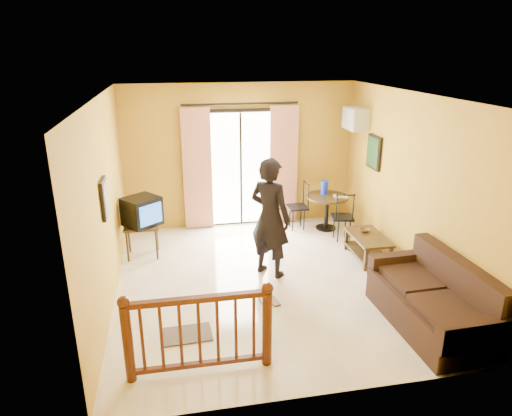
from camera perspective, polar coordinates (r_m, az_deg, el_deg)
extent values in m
plane|color=beige|center=(7.14, 1.30, -9.10)|extent=(5.00, 5.00, 0.00)
plane|color=white|center=(6.30, 1.50, 13.87)|extent=(5.00, 5.00, 0.00)
plane|color=#B78C23|center=(8.96, -1.98, 6.48)|extent=(4.50, 0.00, 4.50)
plane|color=#B78C23|center=(4.36, 8.38, -8.31)|extent=(4.50, 0.00, 4.50)
plane|color=#B78C23|center=(6.51, -18.34, 0.44)|extent=(0.00, 5.00, 5.00)
plane|color=#B78C23|center=(7.38, 18.77, 2.57)|extent=(0.00, 5.00, 5.00)
cube|color=black|center=(9.00, -1.95, 4.91)|extent=(1.34, 0.03, 2.34)
cube|color=white|center=(8.97, -1.91, 4.85)|extent=(1.20, 0.04, 2.20)
cube|color=black|center=(8.95, -1.89, 4.82)|extent=(0.04, 0.02, 2.20)
cube|color=beige|center=(8.82, -7.35, 4.79)|extent=(0.55, 0.08, 2.35)
cube|color=beige|center=(9.07, 3.47, 5.33)|extent=(0.55, 0.08, 2.35)
cylinder|color=black|center=(8.69, -1.96, 12.90)|extent=(2.20, 0.04, 0.04)
cube|color=black|center=(7.97, -14.16, -2.17)|extent=(0.57, 0.48, 0.04)
cylinder|color=black|center=(7.92, -15.78, -4.64)|extent=(0.04, 0.04, 0.55)
cylinder|color=black|center=(7.89, -12.32, -4.44)|extent=(0.04, 0.04, 0.55)
cylinder|color=black|center=(8.27, -15.59, -3.57)|extent=(0.04, 0.04, 0.55)
cylinder|color=black|center=(8.24, -12.28, -3.38)|extent=(0.04, 0.04, 0.55)
cube|color=black|center=(7.88, -14.09, -0.39)|extent=(0.72, 0.71, 0.48)
cube|color=blue|center=(7.69, -13.01, -0.79)|extent=(0.35, 0.28, 0.34)
cube|color=black|center=(6.28, -18.42, 1.16)|extent=(0.04, 0.42, 0.52)
cube|color=#5D5850|center=(6.27, -18.20, 1.18)|extent=(0.01, 0.34, 0.44)
cylinder|color=black|center=(8.98, 8.91, 1.38)|extent=(0.82, 0.82, 0.04)
cylinder|color=black|center=(9.08, 8.80, -0.60)|extent=(0.08, 0.08, 0.66)
cylinder|color=black|center=(9.20, 8.70, -2.45)|extent=(0.40, 0.40, 0.03)
cylinder|color=#162DD2|center=(9.04, 8.56, 2.56)|extent=(0.15, 0.15, 0.27)
cube|color=beige|center=(8.96, 10.52, 1.45)|extent=(0.32, 0.26, 0.02)
cube|color=silver|center=(8.86, 12.32, 10.85)|extent=(0.30, 0.60, 0.40)
cube|color=gray|center=(8.81, 11.41, 10.86)|extent=(0.02, 0.56, 0.36)
cube|color=black|center=(8.42, 14.53, 6.76)|extent=(0.04, 0.50, 0.60)
cube|color=black|center=(8.41, 14.38, 6.76)|extent=(0.01, 0.42, 0.52)
cube|color=black|center=(7.91, 13.87, -3.51)|extent=(0.53, 0.95, 0.04)
cube|color=black|center=(8.02, 13.71, -5.32)|extent=(0.49, 0.91, 0.03)
cube|color=black|center=(7.56, 13.58, -6.27)|extent=(0.05, 0.05, 0.40)
cube|color=black|center=(7.73, 16.45, -5.93)|extent=(0.05, 0.05, 0.40)
cube|color=black|center=(8.26, 11.23, -3.81)|extent=(0.05, 0.05, 0.40)
cube|color=black|center=(8.42, 13.91, -3.55)|extent=(0.05, 0.05, 0.40)
imported|color=brown|center=(8.04, 13.39, -2.73)|extent=(0.20, 0.20, 0.05)
cube|color=black|center=(6.39, 20.81, -11.92)|extent=(0.94, 1.80, 0.44)
cube|color=black|center=(6.38, 23.81, -8.42)|extent=(0.26, 1.78, 0.61)
cube|color=black|center=(5.67, 25.65, -14.02)|extent=(0.89, 0.21, 0.33)
cube|color=black|center=(6.93, 17.42, -6.69)|extent=(0.89, 0.21, 0.33)
cube|color=black|center=(5.96, 22.56, -11.72)|extent=(0.63, 0.74, 0.11)
cube|color=black|center=(6.53, 18.92, -8.42)|extent=(0.63, 0.74, 0.11)
imported|color=black|center=(6.99, 1.76, -1.23)|extent=(0.81, 0.81, 1.89)
cylinder|color=#471E0F|center=(5.19, -15.71, -16.09)|extent=(0.11, 0.11, 0.92)
cylinder|color=#471E0F|center=(5.24, 1.39, -14.86)|extent=(0.11, 0.11, 0.92)
sphere|color=#471E0F|center=(4.92, -16.26, -11.23)|extent=(0.13, 0.13, 0.13)
sphere|color=#471E0F|center=(4.97, 1.44, -10.00)|extent=(0.13, 0.13, 0.13)
cube|color=#471E0F|center=(4.91, -7.32, -11.24)|extent=(1.55, 0.08, 0.06)
cube|color=#471E0F|center=(5.37, -6.92, -18.78)|extent=(1.55, 0.06, 0.05)
cube|color=#4F453F|center=(6.00, -8.54, -15.34)|extent=(0.62, 0.42, 0.02)
cube|color=brown|center=(6.57, 1.10, -11.72)|extent=(0.14, 0.26, 0.03)
cube|color=brown|center=(6.59, 2.31, -11.59)|extent=(0.14, 0.26, 0.03)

